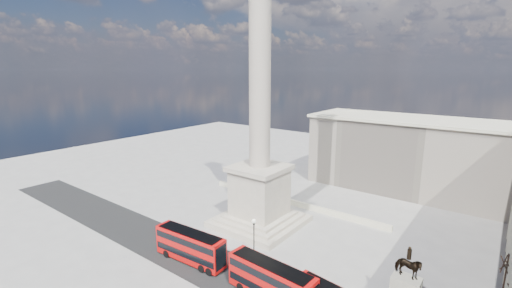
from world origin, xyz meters
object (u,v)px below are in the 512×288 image
object	(u,v)px
victorian_lamp	(254,237)
red_bus_a	(191,246)
pedestrian_standing	(321,288)
nelsons_column	(260,154)
red_bus_b	(271,281)
pedestrian_crossing	(256,262)

from	to	relation	value
victorian_lamp	red_bus_a	bearing A→B (deg)	-143.64
pedestrian_standing	nelsons_column	bearing A→B (deg)	-44.97
red_bus_a	red_bus_b	bearing A→B (deg)	-3.30
nelsons_column	pedestrian_standing	size ratio (longest dim) A/B	27.16
pedestrian_standing	pedestrian_crossing	xyz separation A→B (m)	(-10.00, 0.00, -0.14)
pedestrian_standing	red_bus_a	bearing A→B (deg)	1.44
pedestrian_standing	pedestrian_crossing	world-z (taller)	pedestrian_standing
nelsons_column	red_bus_b	xyz separation A→B (m)	(13.56, -15.86, -10.46)
nelsons_column	red_bus_a	distance (m)	19.10
red_bus_a	pedestrian_crossing	size ratio (longest dim) A/B	7.39
red_bus_a	victorian_lamp	distance (m)	9.17
red_bus_b	pedestrian_standing	size ratio (longest dim) A/B	6.38
red_bus_b	pedestrian_crossing	xyz separation A→B (m)	(-5.69, 4.36, -1.68)
victorian_lamp	pedestrian_standing	xyz separation A→B (m)	(11.01, -0.92, -2.98)
red_bus_a	victorian_lamp	xyz separation A→B (m)	(7.29, 5.37, 1.48)
pedestrian_crossing	red_bus_a	bearing A→B (deg)	98.82
red_bus_a	pedestrian_crossing	world-z (taller)	red_bus_a
victorian_lamp	pedestrian_standing	distance (m)	11.44
victorian_lamp	pedestrian_crossing	xyz separation A→B (m)	(1.00, -0.92, -3.12)
red_bus_b	pedestrian_standing	bearing A→B (deg)	48.75
nelsons_column	red_bus_a	size ratio (longest dim) A/B	4.34
nelsons_column	red_bus_b	bearing A→B (deg)	-49.49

